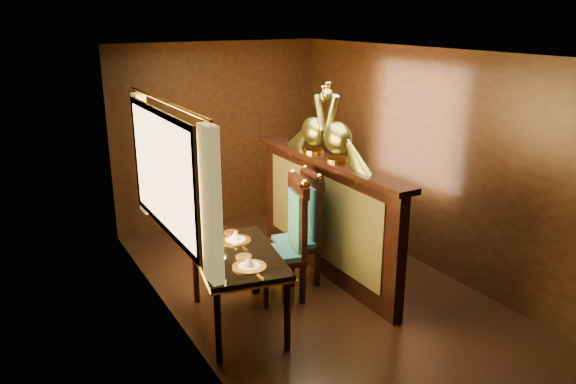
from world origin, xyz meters
name	(u,v)px	position (x,y,z in m)	size (l,w,h in m)	color
ground	(314,289)	(0.00, 0.00, 0.00)	(5.00, 5.00, 0.00)	black
room_shell	(308,147)	(-0.09, 0.02, 1.58)	(3.04, 5.04, 2.52)	black
partition	(325,214)	(0.32, 0.30, 0.71)	(0.26, 2.70, 1.36)	black
dining_table	(237,261)	(-1.00, -0.24, 0.66)	(0.97, 1.36, 0.93)	black
chair_left	(291,234)	(-0.28, 0.02, 0.69)	(0.57, 0.59, 1.33)	black
chair_right	(305,224)	(0.04, 0.26, 0.66)	(0.52, 0.54, 1.28)	black
peacock_left	(338,124)	(0.33, 0.10, 1.77)	(0.26, 0.68, 0.81)	#16432C
peacock_right	(314,119)	(0.33, 0.56, 1.74)	(0.24, 0.65, 0.77)	#16432C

